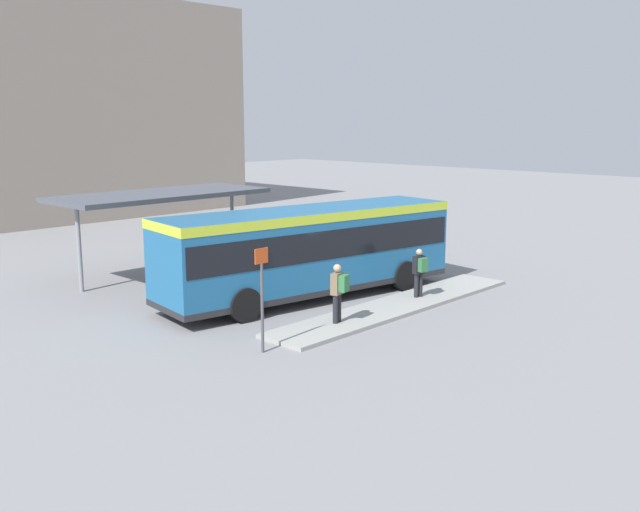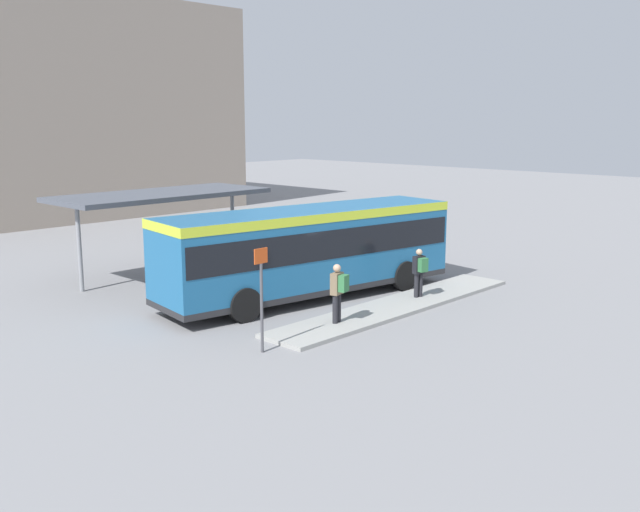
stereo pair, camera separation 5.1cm
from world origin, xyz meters
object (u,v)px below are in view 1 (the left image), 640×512
object	(u,v)px
pedestrian_companion	(339,289)
potted_planter_near_shelter	(195,272)
pedestrian_waiting	(420,270)
platform_sign	(262,295)
bicycle_yellow	(353,244)
bicycle_blue	(343,242)
city_bus	(309,246)
bicycle_white	(328,241)

from	to	relation	value
pedestrian_companion	potted_planter_near_shelter	bearing A→B (deg)	-10.64
pedestrian_waiting	pedestrian_companion	world-z (taller)	pedestrian_companion
platform_sign	pedestrian_waiting	bearing A→B (deg)	1.54
pedestrian_waiting	bicycle_yellow	size ratio (longest dim) A/B	0.93
pedestrian_waiting	bicycle_blue	bearing A→B (deg)	-20.99
bicycle_yellow	potted_planter_near_shelter	size ratio (longest dim) A/B	1.27
pedestrian_companion	bicycle_yellow	distance (m)	12.10
city_bus	pedestrian_companion	xyz separation A→B (m)	(-1.92, -3.06, -0.66)
city_bus	pedestrian_companion	size ratio (longest dim) A/B	6.28
pedestrian_companion	bicycle_yellow	xyz separation A→B (m)	(9.44, 7.53, -0.75)
pedestrian_waiting	bicycle_yellow	distance (m)	9.17
bicycle_white	pedestrian_waiting	bearing A→B (deg)	150.56
city_bus	pedestrian_waiting	bearing A→B (deg)	-44.10
bicycle_blue	platform_sign	distance (m)	15.29
potted_planter_near_shelter	pedestrian_waiting	bearing A→B (deg)	-55.01
city_bus	pedestrian_waiting	world-z (taller)	city_bus
pedestrian_companion	bicycle_blue	bearing A→B (deg)	-62.92
pedestrian_companion	bicycle_blue	distance (m)	12.68
bicycle_blue	pedestrian_waiting	bearing A→B (deg)	138.85
city_bus	bicycle_white	size ratio (longest dim) A/B	7.26
pedestrian_waiting	bicycle_white	size ratio (longest dim) A/B	1.08
bicycle_blue	platform_sign	world-z (taller)	platform_sign
pedestrian_waiting	bicycle_blue	xyz separation A→B (m)	(5.41, 8.21, -0.71)
bicycle_blue	bicycle_white	xyz separation A→B (m)	(-0.28, 0.74, -0.02)
potted_planter_near_shelter	platform_sign	xyz separation A→B (m)	(-2.79, -6.65, 0.83)
pedestrian_waiting	platform_sign	distance (m)	7.33
pedestrian_waiting	potted_planter_near_shelter	distance (m)	7.89
potted_planter_near_shelter	platform_sign	size ratio (longest dim) A/B	0.50
pedestrian_companion	potted_planter_near_shelter	size ratio (longest dim) A/B	1.27
city_bus	potted_planter_near_shelter	distance (m)	4.27
city_bus	bicycle_white	bearing A→B (deg)	47.97
city_bus	pedestrian_waiting	size ratio (longest dim) A/B	6.71
pedestrian_waiting	platform_sign	xyz separation A→B (m)	(-7.31, -0.20, 0.49)
pedestrian_waiting	pedestrian_companion	distance (m)	4.17
pedestrian_companion	potted_planter_near_shelter	xyz separation A→B (m)	(-0.36, 6.52, -0.40)
bicycle_yellow	bicycle_white	distance (m)	1.49
bicycle_blue	city_bus	bearing A→B (deg)	116.48
bicycle_white	platform_sign	size ratio (longest dim) A/B	0.55
city_bus	pedestrian_waiting	distance (m)	3.82
platform_sign	pedestrian_companion	bearing A→B (deg)	2.45
bicycle_white	platform_sign	distance (m)	15.49
pedestrian_waiting	bicycle_white	bearing A→B (deg)	-17.43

